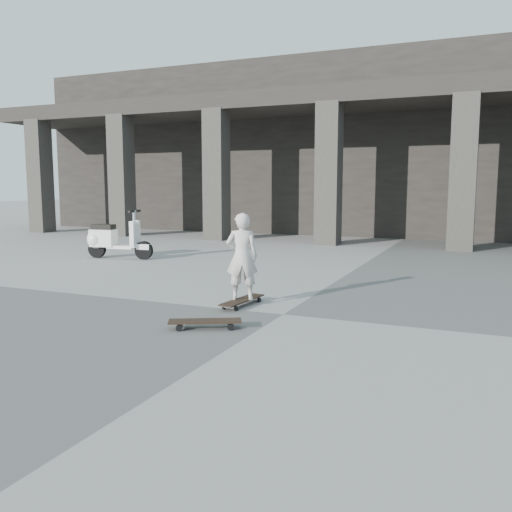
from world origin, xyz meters
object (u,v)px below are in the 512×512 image
at_px(skateboard_spare, 205,322).
at_px(scooter, 109,239).
at_px(longboard, 242,301).
at_px(child, 242,256).

relative_size(skateboard_spare, scooter, 0.53).
height_order(longboard, scooter, scooter).
relative_size(longboard, scooter, 0.58).
relative_size(child, scooter, 0.75).
bearing_deg(skateboard_spare, longboard, 67.88).
height_order(longboard, child, child).
bearing_deg(scooter, child, -42.62).
height_order(longboard, skateboard_spare, skateboard_spare).
relative_size(skateboard_spare, child, 0.71).
bearing_deg(longboard, child, -110.11).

